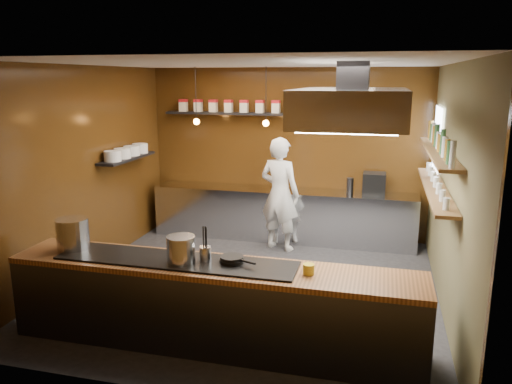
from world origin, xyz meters
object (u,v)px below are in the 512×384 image
(stockpot_small, at_px, (181,249))
(espresso_machine, at_px, (374,184))
(chef, at_px, (280,194))
(stockpot_large, at_px, (73,234))
(extractor_hood, at_px, (352,106))

(stockpot_small, bearing_deg, espresso_machine, 64.10)
(stockpot_small, xyz_separation_m, chef, (0.36, 3.30, -0.13))
(stockpot_large, bearing_deg, chef, 61.71)
(stockpot_large, xyz_separation_m, espresso_machine, (3.22, 3.74, -0.03))
(espresso_machine, distance_m, chef, 1.61)
(extractor_hood, height_order, chef, extractor_hood)
(stockpot_large, distance_m, espresso_machine, 4.94)
(espresso_machine, xyz_separation_m, chef, (-1.50, -0.55, -0.14))
(stockpot_small, bearing_deg, stockpot_large, 175.53)
(stockpot_large, xyz_separation_m, chef, (1.72, 3.19, -0.17))
(extractor_hood, height_order, espresso_machine, extractor_hood)
(extractor_hood, relative_size, stockpot_small, 6.66)
(stockpot_small, distance_m, chef, 3.32)
(chef, bearing_deg, extractor_hood, 138.44)
(stockpot_small, bearing_deg, chef, 83.68)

